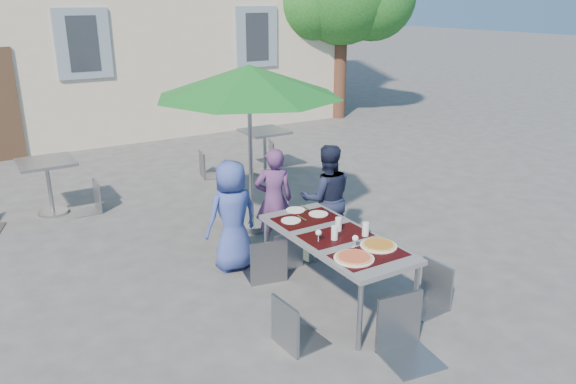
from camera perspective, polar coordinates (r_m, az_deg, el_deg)
ground at (r=6.18m, az=-2.60°, el=-10.79°), size 90.00×90.00×0.00m
dining_table at (r=5.87m, az=4.82°, el=-4.92°), size 0.80×1.85×0.76m
pizza_near_left at (r=5.34m, az=6.72°, el=-6.63°), size 0.39×0.39×0.03m
pizza_near_right at (r=5.64m, az=9.19°, el=-5.34°), size 0.37×0.37×0.03m
glassware at (r=5.78m, az=5.74°, el=-3.90°), size 0.56×0.49×0.15m
place_settings at (r=6.35m, az=1.43°, el=-2.31°), size 0.63×0.47×0.01m
child_0 at (r=6.60m, az=-5.68°, el=-2.41°), size 0.68×0.47×1.34m
child_1 at (r=7.09m, az=-1.46°, el=-0.76°), size 0.57×0.47×1.34m
child_2 at (r=7.07m, az=3.95°, el=-0.64°), size 0.77×0.61×1.39m
chair_0 at (r=6.33m, az=-2.27°, el=-4.23°), size 0.51×0.51×0.98m
chair_1 at (r=6.61m, az=-0.43°, el=-3.45°), size 0.44×0.45×0.93m
chair_2 at (r=6.91m, az=2.77°, el=-2.87°), size 0.46×0.46×0.85m
chair_3 at (r=5.16m, az=0.60°, el=-10.35°), size 0.44×0.44×0.93m
chair_4 at (r=5.99m, az=14.51°, el=-6.79°), size 0.43×0.42×0.90m
chair_5 at (r=5.12m, az=12.13°, el=-10.01°), size 0.53×0.54×1.06m
patio_umbrella at (r=7.42m, az=-3.99°, el=11.07°), size 2.50×2.50×2.27m
cafe_table_0 at (r=9.00m, az=-23.21°, el=1.53°), size 0.77×0.77×0.83m
bg_chair_r_0 at (r=8.90m, az=-19.60°, el=1.26°), size 0.41×0.40×0.89m
cafe_table_1 at (r=10.29m, az=-2.38°, el=5.04°), size 0.76×0.76×0.81m
bg_chair_l_1 at (r=10.17m, az=-8.26°, el=4.39°), size 0.47×0.47×0.91m
bg_chair_r_1 at (r=10.73m, az=-2.24°, el=5.46°), size 0.53×0.52×0.94m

